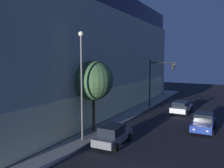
{
  "coord_description": "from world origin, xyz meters",
  "views": [
    {
      "loc": [
        -11.03,
        -3.91,
        7.02
      ],
      "look_at": [
        4.85,
        4.49,
        5.11
      ],
      "focal_mm": 36.95,
      "sensor_mm": 36.0,
      "label": 1
    }
  ],
  "objects_px": {
    "street_lamp_sidewalk": "(82,74)",
    "modern_building": "(33,55)",
    "car_white": "(181,107)",
    "car_grey": "(113,135)",
    "traffic_light_far_corner": "(158,76)",
    "sidewalk_tree": "(93,81)",
    "car_blue": "(203,122)"
  },
  "relations": [
    {
      "from": "street_lamp_sidewalk",
      "to": "modern_building",
      "type": "bearing_deg",
      "value": 57.48
    },
    {
      "from": "car_white",
      "to": "car_grey",
      "type": "bearing_deg",
      "value": 169.07
    },
    {
      "from": "traffic_light_far_corner",
      "to": "sidewalk_tree",
      "type": "distance_m",
      "value": 14.0
    },
    {
      "from": "modern_building",
      "to": "sidewalk_tree",
      "type": "height_order",
      "value": "modern_building"
    },
    {
      "from": "street_lamp_sidewalk",
      "to": "car_blue",
      "type": "height_order",
      "value": "street_lamp_sidewalk"
    },
    {
      "from": "car_grey",
      "to": "modern_building",
      "type": "bearing_deg",
      "value": 62.43
    },
    {
      "from": "traffic_light_far_corner",
      "to": "car_blue",
      "type": "relative_size",
      "value": 1.5
    },
    {
      "from": "sidewalk_tree",
      "to": "car_blue",
      "type": "distance_m",
      "value": 11.65
    },
    {
      "from": "car_blue",
      "to": "street_lamp_sidewalk",
      "type": "bearing_deg",
      "value": 132.68
    },
    {
      "from": "traffic_light_far_corner",
      "to": "modern_building",
      "type": "bearing_deg",
      "value": 106.22
    },
    {
      "from": "modern_building",
      "to": "street_lamp_sidewalk",
      "type": "distance_m",
      "value": 20.45
    },
    {
      "from": "modern_building",
      "to": "traffic_light_far_corner",
      "type": "height_order",
      "value": "modern_building"
    },
    {
      "from": "car_white",
      "to": "modern_building",
      "type": "bearing_deg",
      "value": 99.63
    },
    {
      "from": "traffic_light_far_corner",
      "to": "car_blue",
      "type": "height_order",
      "value": "traffic_light_far_corner"
    },
    {
      "from": "traffic_light_far_corner",
      "to": "car_grey",
      "type": "height_order",
      "value": "traffic_light_far_corner"
    },
    {
      "from": "street_lamp_sidewalk",
      "to": "car_blue",
      "type": "relative_size",
      "value": 2.01
    },
    {
      "from": "street_lamp_sidewalk",
      "to": "car_grey",
      "type": "xyz_separation_m",
      "value": [
        0.6,
        -2.64,
        -4.99
      ]
    },
    {
      "from": "sidewalk_tree",
      "to": "car_white",
      "type": "xyz_separation_m",
      "value": [
        12.19,
        -5.86,
        -4.24
      ]
    },
    {
      "from": "street_lamp_sidewalk",
      "to": "sidewalk_tree",
      "type": "xyz_separation_m",
      "value": [
        2.57,
        0.48,
        -0.76
      ]
    },
    {
      "from": "street_lamp_sidewalk",
      "to": "car_white",
      "type": "xyz_separation_m",
      "value": [
        14.77,
        -5.38,
        -5.0
      ]
    },
    {
      "from": "car_blue",
      "to": "car_white",
      "type": "relative_size",
      "value": 1.03
    },
    {
      "from": "traffic_light_far_corner",
      "to": "car_white",
      "type": "xyz_separation_m",
      "value": [
        -1.64,
        -3.76,
        -3.88
      ]
    },
    {
      "from": "car_blue",
      "to": "car_white",
      "type": "xyz_separation_m",
      "value": [
        6.61,
        3.46,
        -0.04
      ]
    },
    {
      "from": "car_grey",
      "to": "car_white",
      "type": "distance_m",
      "value": 14.43
    },
    {
      "from": "traffic_light_far_corner",
      "to": "car_blue",
      "type": "xyz_separation_m",
      "value": [
        -8.26,
        -7.23,
        -3.83
      ]
    },
    {
      "from": "modern_building",
      "to": "car_blue",
      "type": "xyz_separation_m",
      "value": [
        -2.79,
        -26.01,
        -6.95
      ]
    },
    {
      "from": "modern_building",
      "to": "car_blue",
      "type": "distance_m",
      "value": 27.06
    },
    {
      "from": "street_lamp_sidewalk",
      "to": "car_grey",
      "type": "relative_size",
      "value": 2.11
    },
    {
      "from": "car_blue",
      "to": "car_white",
      "type": "bearing_deg",
      "value": 27.65
    },
    {
      "from": "car_grey",
      "to": "car_blue",
      "type": "xyz_separation_m",
      "value": [
        7.55,
        -6.2,
        0.03
      ]
    },
    {
      "from": "sidewalk_tree",
      "to": "car_white",
      "type": "relative_size",
      "value": 1.54
    },
    {
      "from": "sidewalk_tree",
      "to": "traffic_light_far_corner",
      "type": "bearing_deg",
      "value": -8.61
    }
  ]
}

